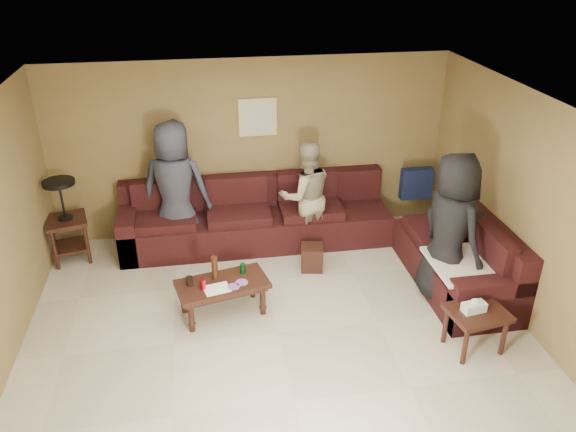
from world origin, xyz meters
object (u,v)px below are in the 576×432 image
object	(u,v)px
side_table_right	(476,316)
person_left	(175,189)
coffee_table	(222,287)
waste_bin	(312,257)
sectional_sofa	(321,235)
person_middle	(306,196)
person_right	(451,229)
end_table_left	(66,219)

from	to	relation	value
side_table_right	person_left	bearing A→B (deg)	139.50
coffee_table	waste_bin	size ratio (longest dim) A/B	3.33
sectional_sofa	person_left	size ratio (longest dim) A/B	2.52
side_table_right	sectional_sofa	bearing A→B (deg)	119.27
coffee_table	waste_bin	xyz separation A→B (m)	(1.20, 0.78, -0.20)
waste_bin	person_middle	world-z (taller)	person_middle
sectional_sofa	person_right	world-z (taller)	person_right
waste_bin	person_middle	xyz separation A→B (m)	(0.03, 0.61, 0.60)
person_left	person_middle	distance (m)	1.74
coffee_table	person_middle	bearing A→B (deg)	48.30
waste_bin	sectional_sofa	bearing A→B (deg)	56.37
sectional_sofa	waste_bin	world-z (taller)	sectional_sofa
person_right	person_left	bearing A→B (deg)	46.07
person_left	person_middle	size ratio (longest dim) A/B	1.20
side_table_right	person_right	bearing A→B (deg)	86.09
person_middle	side_table_right	bearing A→B (deg)	112.59
person_right	coffee_table	bearing A→B (deg)	72.06
side_table_right	person_left	size ratio (longest dim) A/B	0.35
person_left	person_right	xyz separation A→B (m)	(3.12, -1.66, -0.00)
sectional_sofa	person_right	distance (m)	1.79
coffee_table	person_middle	distance (m)	1.89
end_table_left	waste_bin	bearing A→B (deg)	-13.68
person_left	person_right	distance (m)	3.53
person_left	person_right	world-z (taller)	person_left
sectional_sofa	coffee_table	bearing A→B (deg)	-142.78
waste_bin	person_left	distance (m)	2.01
coffee_table	person_right	xyz separation A→B (m)	(2.62, -0.10, 0.56)
person_left	person_right	bearing A→B (deg)	165.69
coffee_table	person_left	bearing A→B (deg)	107.40
coffee_table	waste_bin	distance (m)	1.44
side_table_right	person_right	xyz separation A→B (m)	(0.06, 0.94, 0.51)
waste_bin	person_middle	distance (m)	0.85
person_right	waste_bin	bearing A→B (deg)	42.63
sectional_sofa	person_right	size ratio (longest dim) A/B	2.53
sectional_sofa	waste_bin	distance (m)	0.37
waste_bin	person_left	xyz separation A→B (m)	(-1.69, 0.79, 0.75)
waste_bin	coffee_table	bearing A→B (deg)	-147.15
person_left	waste_bin	bearing A→B (deg)	168.77
person_middle	person_right	size ratio (longest dim) A/B	0.83
coffee_table	person_middle	world-z (taller)	person_middle
coffee_table	end_table_left	world-z (taller)	end_table_left
sectional_sofa	coffee_table	distance (m)	1.74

